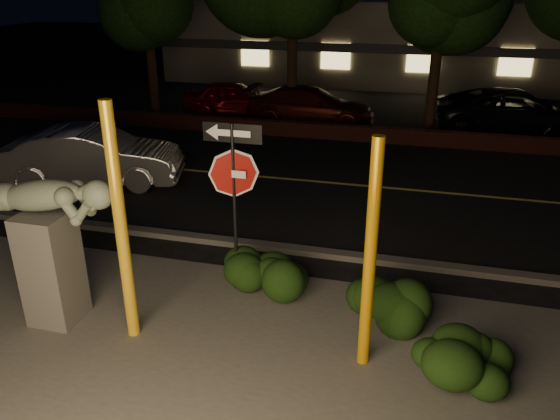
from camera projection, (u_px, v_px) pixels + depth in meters
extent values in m
plane|color=black|center=(345.00, 151.00, 17.15)|extent=(90.00, 90.00, 0.00)
cube|color=#4C4944|center=(225.00, 381.00, 7.36)|extent=(14.00, 6.00, 0.02)
cube|color=black|center=(328.00, 183.00, 14.48)|extent=(80.00, 8.00, 0.01)
cube|color=#C9B850|center=(328.00, 182.00, 14.47)|extent=(80.00, 0.12, 0.00)
cube|color=#4C4944|center=(292.00, 249.00, 10.81)|extent=(80.00, 0.25, 0.12)
cube|color=#4B1D18|center=(351.00, 133.00, 18.20)|extent=(40.00, 0.35, 0.50)
cube|color=black|center=(369.00, 105.00, 23.37)|extent=(40.00, 12.00, 0.01)
cube|color=#6B6555|center=(387.00, 38.00, 29.71)|extent=(22.00, 10.00, 4.00)
cube|color=#333338|center=(379.00, 49.00, 25.17)|extent=(22.00, 0.20, 0.40)
cube|color=#FFD87F|center=(255.00, 53.00, 26.77)|extent=(1.40, 0.08, 1.20)
cube|color=#FFD87F|center=(336.00, 56.00, 25.84)|extent=(1.40, 0.08, 1.20)
cube|color=#FFD87F|center=(422.00, 59.00, 24.90)|extent=(1.40, 0.08, 1.20)
cube|color=#FFD87F|center=(516.00, 62.00, 23.97)|extent=(1.40, 0.08, 1.20)
cylinder|color=black|center=(152.00, 67.00, 20.95)|extent=(0.36, 0.36, 3.75)
cylinder|color=black|center=(292.00, 65.00, 19.74)|extent=(0.36, 0.36, 4.25)
cylinder|color=black|center=(434.00, 76.00, 18.27)|extent=(0.36, 0.36, 4.00)
cylinder|color=yellow|center=(121.00, 227.00, 7.64)|extent=(0.18, 0.18, 3.60)
cylinder|color=orange|center=(370.00, 259.00, 7.09)|extent=(0.16, 0.16, 3.30)
cylinder|color=black|center=(235.00, 209.00, 9.14)|extent=(0.06, 0.06, 2.91)
cube|color=white|center=(233.00, 173.00, 8.89)|extent=(0.44, 0.03, 0.12)
cube|color=black|center=(232.00, 133.00, 8.63)|extent=(0.99, 0.03, 0.31)
cube|color=white|center=(232.00, 133.00, 8.63)|extent=(0.62, 0.02, 0.12)
cube|color=#4C4944|center=(52.00, 269.00, 8.36)|extent=(0.71, 0.71, 1.82)
sphere|color=#636B5B|center=(98.00, 195.00, 7.61)|extent=(0.43, 0.43, 0.43)
ellipsoid|color=black|center=(265.00, 269.00, 9.31)|extent=(1.83, 1.17, 0.88)
ellipsoid|color=black|center=(383.00, 297.00, 8.42)|extent=(1.57, 0.99, 0.97)
ellipsoid|color=black|center=(465.00, 355.00, 7.18)|extent=(1.43, 1.09, 0.88)
imported|color=#B2B2B7|center=(93.00, 157.00, 14.15)|extent=(4.77, 2.71, 1.49)
imported|color=maroon|center=(234.00, 98.00, 21.38)|extent=(4.15, 2.31, 1.34)
imported|color=#431109|center=(310.00, 106.00, 20.10)|extent=(4.72, 2.02, 1.36)
imported|color=black|center=(516.00, 112.00, 18.83)|extent=(5.63, 2.93, 1.51)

